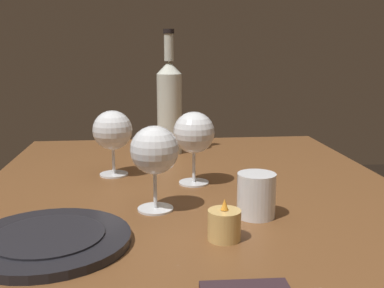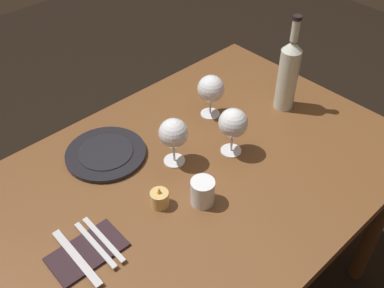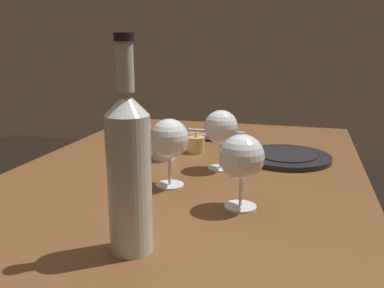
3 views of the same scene
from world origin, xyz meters
The scene contains 8 objects.
dining_table centered at (0.00, 0.00, 0.65)m, with size 1.30×0.90×0.74m.
wine_glass_left centered at (-0.22, -0.17, 0.84)m, with size 0.09×0.09×0.15m.
wine_glass_right centered at (-0.14, 0.01, 0.85)m, with size 0.09×0.09×0.16m.
wine_glass_centre centered at (0.02, -0.08, 0.85)m, with size 0.09×0.09×0.16m.
wine_bottle centered at (-0.45, -0.03, 0.88)m, with size 0.07×0.07×0.34m.
water_tumbler centered at (0.07, 0.10, 0.78)m, with size 0.07×0.07×0.08m.
votive_candle centered at (0.17, 0.02, 0.76)m, with size 0.05×0.05×0.07m.
dinner_plate centered at (0.16, -0.25, 0.75)m, with size 0.25×0.25×0.02m.
Camera 1 is at (0.84, -0.09, 1.04)m, focal length 43.31 mm.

